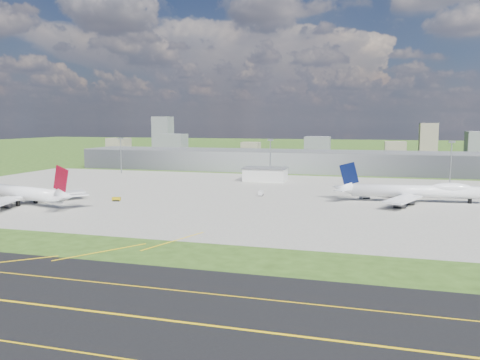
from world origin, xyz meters
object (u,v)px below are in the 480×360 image
(van_white_near, at_px, (261,193))
(van_white_far, at_px, (365,196))
(airliner_red_twin, at_px, (22,193))
(tug_yellow, at_px, (116,199))
(airliner_blue_quad, at_px, (416,191))

(van_white_near, bearing_deg, van_white_far, -87.79)
(airliner_red_twin, bearing_deg, tug_yellow, -138.13)
(tug_yellow, relative_size, van_white_near, 0.89)
(airliner_red_twin, height_order, van_white_far, airliner_red_twin)
(tug_yellow, distance_m, van_white_far, 118.71)
(tug_yellow, xyz_separation_m, van_white_near, (61.65, 34.07, 0.25))
(tug_yellow, bearing_deg, van_white_near, 13.82)
(airliner_blue_quad, bearing_deg, van_white_far, 163.48)
(van_white_near, bearing_deg, airliner_blue_quad, -92.52)
(tug_yellow, bearing_deg, airliner_red_twin, -168.56)
(airliner_red_twin, relative_size, airliner_blue_quad, 0.96)
(airliner_blue_quad, xyz_separation_m, tug_yellow, (-135.07, -34.43, -4.15))
(airliner_red_twin, height_order, van_white_near, airliner_red_twin)
(tug_yellow, bearing_deg, airliner_blue_quad, -0.81)
(airliner_blue_quad, xyz_separation_m, van_white_far, (-22.77, 4.08, -3.83))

